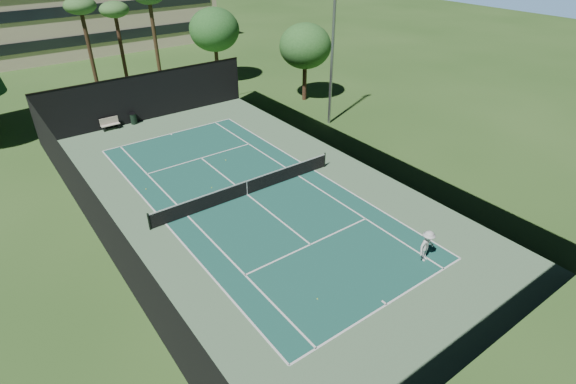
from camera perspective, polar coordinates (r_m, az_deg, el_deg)
name	(u,v)px	position (r m, az deg, el deg)	size (l,w,h in m)	color
ground	(247,195)	(28.59, -5.18, -0.35)	(160.00, 160.00, 0.00)	#315720
apron_slab	(247,195)	(28.58, -5.19, -0.34)	(18.00, 32.00, 0.01)	#587E59
court_surface	(247,195)	(28.58, -5.19, -0.33)	(10.97, 23.77, 0.01)	#1B564A
court_lines	(247,194)	(28.58, -5.19, -0.32)	(11.07, 23.87, 0.01)	white
tennis_net	(247,187)	(28.30, -5.24, 0.61)	(12.90, 0.10, 1.10)	black
fence	(245,166)	(27.65, -5.45, 3.26)	(18.04, 32.05, 4.03)	black
player	(427,246)	(23.75, 17.24, -6.56)	(1.14, 0.65, 1.76)	silver
tennis_ball_a	(317,299)	(21.16, 3.75, -13.39)	(0.06, 0.06, 0.06)	#E8F437
tennis_ball_b	(212,188)	(29.60, -9.66, 0.56)	(0.07, 0.07, 0.07)	#CDEA35
tennis_ball_c	(226,160)	(32.95, -7.92, 4.04)	(0.07, 0.07, 0.07)	#BDD630
tennis_ball_d	(146,189)	(30.44, -17.59, 0.36)	(0.07, 0.07, 0.07)	gold
park_bench	(110,123)	(40.44, -21.70, 8.11)	(1.50, 0.45, 1.02)	beige
trash_bin	(133,119)	(40.98, -19.03, 8.81)	(0.56, 0.56, 0.95)	black
palm_a	(81,10)	(46.76, -24.82, 20.26)	(2.80, 2.80, 9.32)	#412D1B
palm_b	(115,13)	(49.67, -21.14, 20.47)	(2.80, 2.80, 8.42)	#432A1C
palm_c	(149,0)	(47.45, -17.20, 22.24)	(2.80, 2.80, 9.77)	#45321D
decid_tree_a	(214,30)	(49.45, -9.35, 19.67)	(5.12, 5.12, 7.62)	#412D1B
decid_tree_b	(305,46)	(43.41, 2.20, 18.02)	(4.80, 4.80, 7.14)	#4B2F20
campus_building	(58,18)	(69.04, -27.19, 19.02)	(40.50, 12.50, 8.30)	beige
light_pole	(333,46)	(37.38, 5.69, 17.94)	(0.90, 0.25, 12.22)	#94979C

